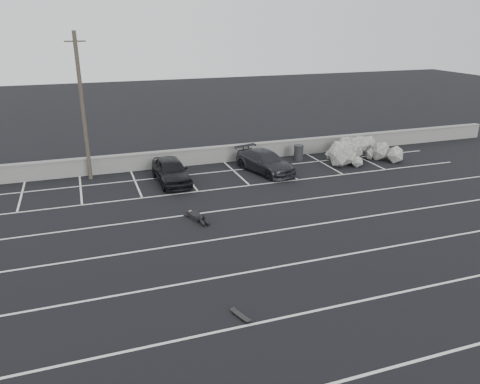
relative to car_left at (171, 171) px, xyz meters
name	(u,v)px	position (x,y,z in m)	size (l,w,h in m)	color
ground	(233,275)	(0.05, -10.97, -0.71)	(120.00, 120.00, 0.00)	black
seawall	(162,159)	(0.05, 3.03, -0.16)	(50.00, 0.45, 1.06)	gray
stall_lines	(200,228)	(-0.03, -6.56, -0.71)	(36.00, 20.05, 0.01)	silver
car_left	(171,171)	(0.00, 0.00, 0.00)	(1.67, 4.16, 1.42)	black
car_right	(265,162)	(5.81, 0.08, -0.06)	(1.82, 4.47, 1.30)	#232329
utility_pole	(83,108)	(-4.34, 2.23, 3.46)	(1.10, 0.22, 8.22)	#4C4238
trash_bin	(298,153)	(8.81, 1.68, -0.19)	(0.74, 0.74, 1.03)	#262729
riprap_pile	(355,151)	(12.37, 0.51, -0.12)	(5.59, 4.20, 1.43)	#ABA8A0
person	(195,214)	(0.01, -5.42, -0.49)	(1.35, 2.36, 0.45)	black
skateboard	(241,315)	(-0.54, -13.51, -0.64)	(0.42, 0.74, 0.09)	black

